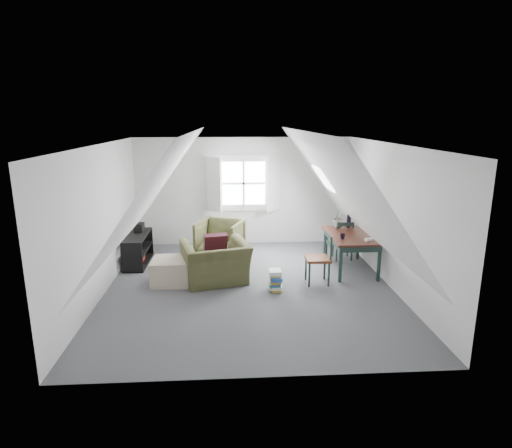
{
  "coord_description": "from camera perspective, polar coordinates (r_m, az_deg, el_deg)",
  "views": [
    {
      "loc": [
        -0.33,
        -7.12,
        2.93
      ],
      "look_at": [
        0.15,
        0.6,
        1.0
      ],
      "focal_mm": 30.0,
      "sensor_mm": 36.0,
      "label": 1
    }
  ],
  "objects": [
    {
      "name": "skylight",
      "position": [
        8.71,
        8.96,
        6.01
      ],
      "size": [
        0.35,
        0.75,
        0.47
      ],
      "primitive_type": "cube",
      "rotation": [
        0.0,
        0.95,
        0.0
      ],
      "color": "white",
      "rests_on": "slope_right"
    },
    {
      "name": "dining_table",
      "position": [
        8.54,
        12.53,
        -1.98
      ],
      "size": [
        0.87,
        1.44,
        0.72
      ],
      "rotation": [
        0.0,
        0.0,
        0.02
      ],
      "color": "black",
      "rests_on": "floor"
    },
    {
      "name": "armchair_far",
      "position": [
        9.27,
        -4.77,
        -4.46
      ],
      "size": [
        1.13,
        1.14,
        0.82
      ],
      "primitive_type": "imported",
      "rotation": [
        0.0,
        0.0,
        -0.33
      ],
      "color": "#424323",
      "rests_on": "floor"
    },
    {
      "name": "armchair_near",
      "position": [
        7.96,
        -5.37,
        -7.64
      ],
      "size": [
        1.37,
        1.26,
        0.75
      ],
      "primitive_type": "imported",
      "rotation": [
        0.0,
        0.0,
        3.39
      ],
      "color": "#424323",
      "rests_on": "floor"
    },
    {
      "name": "vase_twigs",
      "position": [
        9.02,
        12.27,
        0.48
      ],
      "size": [
        0.09,
        0.09,
        0.67
      ],
      "rotation": [
        0.0,
        0.0,
        0.33
      ],
      "color": "black",
      "rests_on": "dining_table"
    },
    {
      "name": "throw_pillow",
      "position": [
        7.89,
        -5.45,
        -2.73
      ],
      "size": [
        0.47,
        0.33,
        0.44
      ],
      "primitive_type": "cube",
      "rotation": [
        0.31,
        0.0,
        0.23
      ],
      "color": "#3D101B",
      "rests_on": "armchair_near"
    },
    {
      "name": "slope_right",
      "position": [
        7.45,
        11.11,
        4.83
      ],
      "size": [
        3.19,
        5.5,
        4.48
      ],
      "primitive_type": "plane",
      "rotation": [
        0.0,
        -2.19,
        0.0
      ],
      "color": "white",
      "rests_on": "wall_right"
    },
    {
      "name": "demijohn",
      "position": [
        8.86,
        10.89,
        0.23
      ],
      "size": [
        0.23,
        0.23,
        0.33
      ],
      "rotation": [
        0.0,
        0.0,
        -0.01
      ],
      "color": "silver",
      "rests_on": "dining_table"
    },
    {
      "name": "dining_chair_far",
      "position": [
        9.2,
        11.55,
        -2.0
      ],
      "size": [
        0.4,
        0.4,
        0.84
      ],
      "rotation": [
        0.0,
        0.0,
        2.89
      ],
      "color": "#5D2B18",
      "rests_on": "floor"
    },
    {
      "name": "cup",
      "position": [
        8.17,
        11.45,
        -1.96
      ],
      "size": [
        0.12,
        0.12,
        0.1
      ],
      "primitive_type": "imported",
      "rotation": [
        0.0,
        0.0,
        0.11
      ],
      "color": "black",
      "rests_on": "dining_table"
    },
    {
      "name": "slope_left",
      "position": [
        7.31,
        -13.19,
        4.55
      ],
      "size": [
        3.19,
        5.5,
        4.48
      ],
      "primitive_type": "plane",
      "rotation": [
        0.0,
        2.19,
        0.0
      ],
      "color": "white",
      "rests_on": "wall_left"
    },
    {
      "name": "ottoman",
      "position": [
        7.95,
        -11.22,
        -6.17
      ],
      "size": [
        0.68,
        0.68,
        0.45
      ],
      "primitive_type": "cube",
      "rotation": [
        0.0,
        0.0,
        -0.02
      ],
      "color": "tan",
      "rests_on": "floor"
    },
    {
      "name": "electronics_box",
      "position": [
        9.25,
        -15.3,
        -0.48
      ],
      "size": [
        0.19,
        0.25,
        0.19
      ],
      "primitive_type": "cube",
      "rotation": [
        0.0,
        0.0,
        -0.08
      ],
      "color": "black",
      "rests_on": "media_shelf"
    },
    {
      "name": "floor",
      "position": [
        7.7,
        -0.88,
        -8.35
      ],
      "size": [
        5.5,
        5.5,
        0.0
      ],
      "primitive_type": "plane",
      "color": "#48494D",
      "rests_on": "ground"
    },
    {
      "name": "ceiling",
      "position": [
        7.14,
        -0.95,
        10.55
      ],
      "size": [
        5.5,
        5.5,
        0.0
      ],
      "primitive_type": "plane",
      "rotation": [
        3.14,
        0.0,
        0.0
      ],
      "color": "white",
      "rests_on": "wall_back"
    },
    {
      "name": "magazine_stack",
      "position": [
        7.5,
        2.62,
        -7.5
      ],
      "size": [
        0.27,
        0.32,
        0.36
      ],
      "rotation": [
        0.0,
        0.0,
        0.26
      ],
      "color": "#B29933",
      "rests_on": "floor"
    },
    {
      "name": "media_shelf",
      "position": [
        9.09,
        -15.49,
        -3.49
      ],
      "size": [
        0.4,
        1.2,
        0.61
      ],
      "rotation": [
        0.0,
        0.0,
        0.07
      ],
      "color": "black",
      "rests_on": "floor"
    },
    {
      "name": "wall_left",
      "position": [
        7.63,
        -20.03,
        0.42
      ],
      "size": [
        0.0,
        5.5,
        5.5
      ],
      "primitive_type": "plane",
      "rotation": [
        1.57,
        0.0,
        1.57
      ],
      "color": "silver",
      "rests_on": "ground"
    },
    {
      "name": "paper_box",
      "position": [
        8.16,
        14.79,
        -2.02
      ],
      "size": [
        0.15,
        0.12,
        0.04
      ],
      "primitive_type": "cube",
      "rotation": [
        0.0,
        0.0,
        0.23
      ],
      "color": "white",
      "rests_on": "dining_table"
    },
    {
      "name": "dormer_window",
      "position": [
        9.91,
        -1.66,
        5.41
      ],
      "size": [
        1.71,
        0.35,
        1.3
      ],
      "color": "white",
      "rests_on": "wall_back"
    },
    {
      "name": "wall_right",
      "position": [
        7.84,
        17.66,
        0.97
      ],
      "size": [
        0.0,
        5.5,
        5.5
      ],
      "primitive_type": "plane",
      "rotation": [
        1.57,
        0.0,
        -1.57
      ],
      "color": "silver",
      "rests_on": "ground"
    },
    {
      "name": "wall_front",
      "position": [
        4.69,
        0.7,
        -6.98
      ],
      "size": [
        5.0,
        0.0,
        5.0
      ],
      "primitive_type": "plane",
      "rotation": [
        -1.57,
        0.0,
        0.0
      ],
      "color": "silver",
      "rests_on": "ground"
    },
    {
      "name": "dining_chair_near",
      "position": [
        7.79,
        8.49,
        -4.48
      ],
      "size": [
        0.43,
        0.43,
        0.92
      ],
      "rotation": [
        0.0,
        0.0,
        -1.31
      ],
      "color": "#5D2B18",
      "rests_on": "floor"
    },
    {
      "name": "wall_back",
      "position": [
        10.01,
        -1.67,
        4.34
      ],
      "size": [
        5.0,
        0.0,
        5.0
      ],
      "primitive_type": "plane",
      "rotation": [
        1.57,
        0.0,
        0.0
      ],
      "color": "silver",
      "rests_on": "ground"
    }
  ]
}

